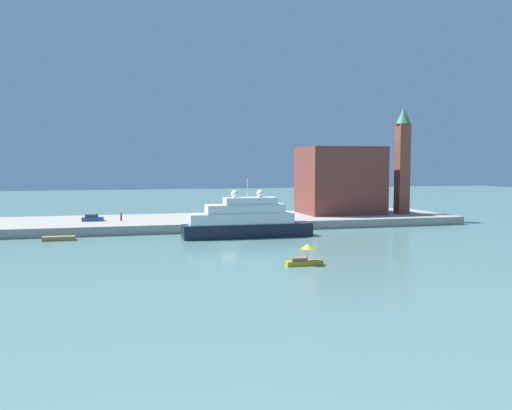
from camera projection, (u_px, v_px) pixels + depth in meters
name	position (u px, v px, depth m)	size (l,w,h in m)	color
ground	(229.00, 245.00, 87.64)	(400.00, 400.00, 0.00)	slate
quay_dock	(202.00, 222.00, 114.59)	(110.00, 23.99, 1.73)	gray
large_yacht	(246.00, 221.00, 96.78)	(23.24, 4.47, 10.52)	black
small_motorboat	(304.00, 257.00, 69.83)	(4.81, 1.82, 2.78)	#B7991E
work_barge	(59.00, 238.00, 92.69)	(5.36, 1.74, 0.74)	olive
harbor_building	(340.00, 180.00, 124.54)	(17.46, 13.88, 15.19)	brown
bell_tower	(403.00, 157.00, 123.21)	(3.43, 3.43, 23.87)	brown
parked_car	(93.00, 218.00, 107.86)	(4.19, 1.79, 1.32)	#1E4C99
person_figure	(121.00, 217.00, 108.08)	(0.36, 0.36, 1.82)	maroon
mooring_bollard	(229.00, 221.00, 104.60)	(0.52, 0.52, 0.85)	black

